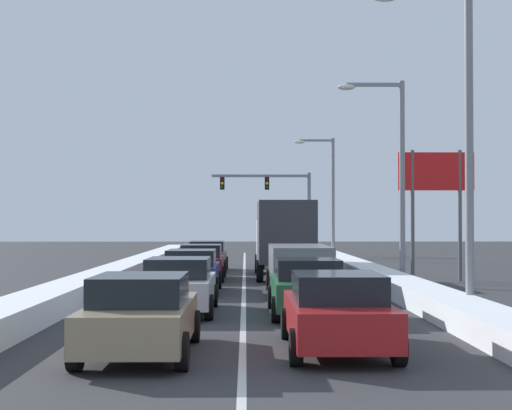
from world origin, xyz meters
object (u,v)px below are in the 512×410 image
object	(u,v)px
sedan_green_right_lane_second	(307,286)
suv_gray_right_lane_third	(299,265)
box_truck_right_lane_fourth	(284,235)
sedan_navy_center_lane_third	(192,271)
street_lamp_right_near	(456,121)
sedan_black_right_lane_fifth	(278,253)
roadside_sign_right	(436,185)
street_lamp_right_mid	(393,162)
sedan_charcoal_center_lane_fifth	(207,256)
traffic_light_gantry	(278,195)
sedan_maroon_center_lane_fourth	(202,262)
sedan_tan_center_lane_nearest	(141,315)
sedan_silver_center_lane_second	(179,285)
street_lamp_right_far	(327,186)
sedan_red_right_lane_nearest	(337,312)

from	to	relation	value
sedan_green_right_lane_second	suv_gray_right_lane_third	world-z (taller)	suv_gray_right_lane_third
box_truck_right_lane_fourth	sedan_navy_center_lane_third	bearing A→B (deg)	-116.96
box_truck_right_lane_fourth	street_lamp_right_near	size ratio (longest dim) A/B	0.83
suv_gray_right_lane_third	street_lamp_right_near	distance (m)	8.42
sedan_black_right_lane_fifth	roadside_sign_right	distance (m)	12.07
sedan_black_right_lane_fifth	street_lamp_right_mid	size ratio (longest dim) A/B	0.56
sedan_charcoal_center_lane_fifth	traffic_light_gantry	size ratio (longest dim) A/B	0.60
sedan_green_right_lane_second	sedan_maroon_center_lane_fourth	size ratio (longest dim) A/B	1.00
sedan_tan_center_lane_nearest	sedan_maroon_center_lane_fourth	distance (m)	18.64
suv_gray_right_lane_third	sedan_navy_center_lane_third	bearing A→B (deg)	169.65
suv_gray_right_lane_third	sedan_silver_center_lane_second	world-z (taller)	suv_gray_right_lane_third
sedan_black_right_lane_fifth	sedan_tan_center_lane_nearest	size ratio (longest dim) A/B	1.00
sedan_maroon_center_lane_fourth	street_lamp_right_near	distance (m)	15.59
suv_gray_right_lane_third	street_lamp_right_near	bearing A→B (deg)	-60.06
suv_gray_right_lane_third	street_lamp_right_mid	distance (m)	6.79
roadside_sign_right	traffic_light_gantry	bearing A→B (deg)	101.78
sedan_black_right_lane_fifth	street_lamp_right_far	world-z (taller)	street_lamp_right_far
sedan_red_right_lane_nearest	street_lamp_right_near	xyz separation A→B (m)	(3.75, 5.21, 4.37)
suv_gray_right_lane_third	roadside_sign_right	world-z (taller)	roadside_sign_right
sedan_green_right_lane_second	street_lamp_right_mid	bearing A→B (deg)	66.88
sedan_maroon_center_lane_fourth	sedan_black_right_lane_fifth	bearing A→B (deg)	68.06
sedan_black_right_lane_fifth	street_lamp_right_far	bearing A→B (deg)	67.69
traffic_light_gantry	street_lamp_right_mid	distance (m)	28.58
box_truck_right_lane_fourth	sedan_silver_center_lane_second	distance (m)	13.63
street_lamp_right_mid	sedan_silver_center_lane_second	bearing A→B (deg)	-129.39
traffic_light_gantry	sedan_maroon_center_lane_fourth	bearing A→B (deg)	-99.68
sedan_charcoal_center_lane_fifth	traffic_light_gantry	world-z (taller)	traffic_light_gantry
sedan_silver_center_lane_second	sedan_navy_center_lane_third	bearing A→B (deg)	90.70
suv_gray_right_lane_third	street_lamp_right_far	distance (m)	25.16
sedan_red_right_lane_nearest	sedan_charcoal_center_lane_fifth	xyz separation A→B (m)	(-3.67, 23.99, 0.00)
street_lamp_right_far	sedan_navy_center_lane_third	bearing A→B (deg)	-107.00
sedan_silver_center_lane_second	roadside_sign_right	distance (m)	15.31
sedan_red_right_lane_nearest	street_lamp_right_near	bearing A→B (deg)	54.30
street_lamp_right_near	sedan_green_right_lane_second	bearing A→B (deg)	172.20
sedan_maroon_center_lane_fourth	sedan_charcoal_center_lane_fifth	distance (m)	5.76
sedan_maroon_center_lane_fourth	street_lamp_right_near	world-z (taller)	street_lamp_right_near
sedan_black_right_lane_fifth	sedan_maroon_center_lane_fourth	xyz separation A→B (m)	(-3.66, -9.09, 0.00)
sedan_red_right_lane_nearest	sedan_maroon_center_lane_fourth	size ratio (longest dim) A/B	1.00
sedan_green_right_lane_second	street_lamp_right_far	distance (m)	30.95
sedan_silver_center_lane_second	sedan_navy_center_lane_third	xyz separation A→B (m)	(-0.07, 6.02, 0.00)
sedan_green_right_lane_second	roadside_sign_right	xyz separation A→B (m)	(6.38, 11.77, 3.25)
street_lamp_right_mid	street_lamp_right_far	distance (m)	20.66
street_lamp_right_near	roadside_sign_right	distance (m)	12.60
box_truck_right_lane_fourth	sedan_silver_center_lane_second	bearing A→B (deg)	-105.08
suv_gray_right_lane_third	street_lamp_right_mid	size ratio (longest dim) A/B	0.61
street_lamp_right_far	sedan_silver_center_lane_second	bearing A→B (deg)	-103.59
sedan_silver_center_lane_second	sedan_red_right_lane_nearest	bearing A→B (deg)	-60.19
roadside_sign_right	sedan_red_right_lane_nearest	bearing A→B (deg)	-109.68
traffic_light_gantry	suv_gray_right_lane_third	bearing A→B (deg)	-91.19
sedan_green_right_lane_second	roadside_sign_right	distance (m)	13.78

